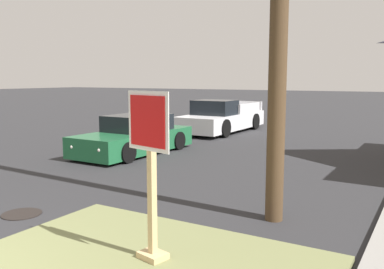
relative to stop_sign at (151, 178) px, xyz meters
name	(u,v)px	position (x,y,z in m)	size (l,w,h in m)	color
stop_sign	(151,178)	(0.00, 0.00, 0.00)	(0.74, 0.35, 2.20)	tan
manhole_cover	(22,214)	(-3.23, 0.47, -1.16)	(0.70, 0.70, 0.02)	black
parked_sedan_green	(135,137)	(-5.34, 6.45, -0.62)	(1.93, 4.42, 1.25)	#1E6038
pickup_truck_white	(221,118)	(-5.33, 12.74, -0.55)	(2.11, 5.40, 1.48)	silver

